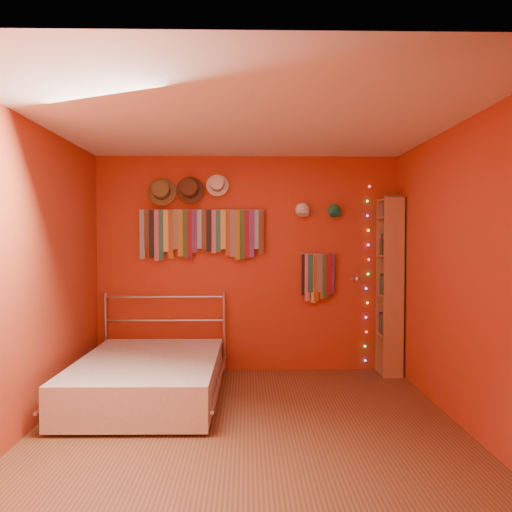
{
  "coord_description": "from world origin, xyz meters",
  "views": [
    {
      "loc": [
        -0.01,
        -4.07,
        1.54
      ],
      "look_at": [
        0.08,
        0.9,
        1.37
      ],
      "focal_mm": 35.0,
      "sensor_mm": 36.0,
      "label": 1
    }
  ],
  "objects": [
    {
      "name": "right_wall",
      "position": [
        1.75,
        0.0,
        1.25
      ],
      "size": [
        0.02,
        3.5,
        2.5
      ],
      "primitive_type": "cube",
      "color": "#A5321A",
      "rests_on": "ground"
    },
    {
      "name": "cap_green",
      "position": [
        1.01,
        1.7,
        1.87
      ],
      "size": [
        0.17,
        0.21,
        0.17
      ],
      "color": "#1A7953",
      "rests_on": "back_wall"
    },
    {
      "name": "ceiling",
      "position": [
        0.0,
        0.0,
        2.5
      ],
      "size": [
        3.5,
        3.5,
        0.02
      ],
      "primitive_type": "cube",
      "color": "white",
      "rests_on": "back_wall"
    },
    {
      "name": "bed",
      "position": [
        -0.95,
        0.68,
        0.22
      ],
      "size": [
        1.41,
        1.92,
        0.92
      ],
      "rotation": [
        0.0,
        0.0,
        -0.01
      ],
      "color": "silver",
      "rests_on": "ground"
    },
    {
      "name": "fairy_lights",
      "position": [
        1.4,
        1.71,
        1.13
      ],
      "size": [
        0.06,
        0.02,
        2.06
      ],
      "color": "#FF3333",
      "rests_on": "back_wall"
    },
    {
      "name": "bookshelf",
      "position": [
        1.66,
        1.53,
        1.02
      ],
      "size": [
        0.25,
        0.34,
        2.0
      ],
      "color": "#AF7B4F",
      "rests_on": "ground"
    },
    {
      "name": "back_wall",
      "position": [
        0.0,
        1.75,
        1.25
      ],
      "size": [
        3.5,
        0.02,
        2.5
      ],
      "primitive_type": "cube",
      "color": "#A5321A",
      "rests_on": "ground"
    },
    {
      "name": "left_wall",
      "position": [
        -1.75,
        0.0,
        1.25
      ],
      "size": [
        0.02,
        3.5,
        2.5
      ],
      "primitive_type": "cube",
      "color": "#A5321A",
      "rests_on": "ground"
    },
    {
      "name": "fedora_brown",
      "position": [
        -0.66,
        1.65,
        2.11
      ],
      "size": [
        0.32,
        0.17,
        0.32
      ],
      "rotation": [
        1.36,
        0.0,
        0.0
      ],
      "color": "#4C2D1B",
      "rests_on": "back_wall"
    },
    {
      "name": "small_tie_rack",
      "position": [
        0.82,
        1.69,
        1.12
      ],
      "size": [
        0.4,
        0.03,
        0.57
      ],
      "color": "silver",
      "rests_on": "back_wall"
    },
    {
      "name": "fedora_olive",
      "position": [
        -0.98,
        1.65,
        2.09
      ],
      "size": [
        0.33,
        0.18,
        0.32
      ],
      "rotation": [
        1.36,
        0.0,
        0.0
      ],
      "color": "brown",
      "rests_on": "back_wall"
    },
    {
      "name": "fedora_white",
      "position": [
        -0.34,
        1.66,
        2.16
      ],
      "size": [
        0.26,
        0.14,
        0.25
      ],
      "rotation": [
        1.36,
        0.0,
        0.0
      ],
      "color": "white",
      "rests_on": "back_wall"
    },
    {
      "name": "cap_white",
      "position": [
        0.64,
        1.7,
        1.87
      ],
      "size": [
        0.17,
        0.22,
        0.17
      ],
      "color": "white",
      "rests_on": "back_wall"
    },
    {
      "name": "ground",
      "position": [
        0.0,
        0.0,
        0.0
      ],
      "size": [
        3.5,
        3.5,
        0.0
      ],
      "primitive_type": "plane",
      "color": "brown",
      "rests_on": "ground"
    },
    {
      "name": "tie_rack",
      "position": [
        -0.53,
        1.68,
        1.62
      ],
      "size": [
        1.45,
        0.03,
        0.59
      ],
      "color": "silver",
      "rests_on": "back_wall"
    },
    {
      "name": "reading_lamp",
      "position": [
        1.24,
        1.53,
        1.09
      ],
      "size": [
        0.07,
        0.28,
        0.08
      ],
      "color": "silver",
      "rests_on": "back_wall"
    }
  ]
}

